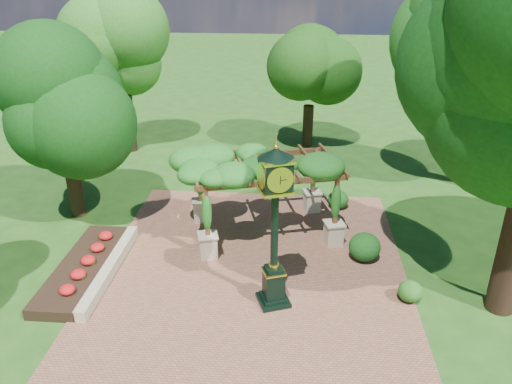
{
  "coord_description": "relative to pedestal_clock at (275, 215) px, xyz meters",
  "views": [
    {
      "loc": [
        1.25,
        -12.73,
        9.29
      ],
      "look_at": [
        0.0,
        2.5,
        2.2
      ],
      "focal_mm": 35.0,
      "sensor_mm": 36.0,
      "label": 1
    }
  ],
  "objects": [
    {
      "name": "shrub_back",
      "position": [
        2.33,
        6.49,
        -2.55
      ],
      "size": [
        0.94,
        0.94,
        0.76
      ],
      "primitive_type": "ellipsoid",
      "rotation": [
        0.0,
        0.0,
        -0.13
      ],
      "color": "#1F5C1A",
      "rests_on": "brick_plaza"
    },
    {
      "name": "shrub_front",
      "position": [
        4.05,
        0.42,
        -2.61
      ],
      "size": [
        0.8,
        0.8,
        0.65
      ],
      "primitive_type": "ellipsoid",
      "rotation": [
        0.0,
        0.0,
        -0.11
      ],
      "color": "#245919",
      "rests_on": "brick_plaza"
    },
    {
      "name": "brick_plaza",
      "position": [
        -0.77,
        1.6,
        -2.95
      ],
      "size": [
        10.0,
        12.0,
        0.04
      ],
      "primitive_type": "cube",
      "color": "brown",
      "rests_on": "ground"
    },
    {
      "name": "pedestal_clock",
      "position": [
        0.0,
        0.0,
        0.0
      ],
      "size": [
        1.26,
        1.26,
        4.97
      ],
      "rotation": [
        0.0,
        0.0,
        0.36
      ],
      "color": "black",
      "rests_on": "brick_plaza"
    },
    {
      "name": "pergola",
      "position": [
        -0.55,
        4.27,
        -0.28
      ],
      "size": [
        5.88,
        4.51,
        3.28
      ],
      "rotation": [
        0.0,
        0.0,
        0.27
      ],
      "color": "beige",
      "rests_on": "brick_plaza"
    },
    {
      "name": "sundial",
      "position": [
        0.04,
        7.79,
        -2.58
      ],
      "size": [
        0.54,
        0.54,
        0.9
      ],
      "rotation": [
        0.0,
        0.0,
        -0.1
      ],
      "color": "gray",
      "rests_on": "ground"
    },
    {
      "name": "flower_bed",
      "position": [
        -6.27,
        1.1,
        -2.79
      ],
      "size": [
        1.5,
        5.0,
        0.36
      ],
      "primitive_type": "cube",
      "color": "red",
      "rests_on": "ground"
    },
    {
      "name": "ground",
      "position": [
        -0.77,
        0.6,
        -2.97
      ],
      "size": [
        120.0,
        120.0,
        0.0
      ],
      "primitive_type": "plane",
      "color": "#1E4714",
      "rests_on": "ground"
    },
    {
      "name": "border_wall",
      "position": [
        -5.37,
        1.1,
        -2.77
      ],
      "size": [
        0.35,
        5.0,
        0.4
      ],
      "primitive_type": "cube",
      "color": "#C6B793",
      "rests_on": "ground"
    },
    {
      "name": "tree_east_far",
      "position": [
        8.39,
        9.42,
        3.83
      ],
      "size": [
        5.13,
        5.13,
        9.91
      ],
      "color": "#322413",
      "rests_on": "ground"
    },
    {
      "name": "tree_west_far",
      "position": [
        -8.32,
        12.66,
        2.51
      ],
      "size": [
        4.04,
        4.04,
        8.0
      ],
      "color": "black",
      "rests_on": "ground"
    },
    {
      "name": "tree_west_near",
      "position": [
        -8.1,
        5.11,
        1.68
      ],
      "size": [
        3.92,
        3.92,
        6.77
      ],
      "color": "#362515",
      "rests_on": "ground"
    },
    {
      "name": "shrub_mid",
      "position": [
        2.95,
        2.61,
        -2.45
      ],
      "size": [
        1.2,
        1.2,
        0.97
      ],
      "primitive_type": "ellipsoid",
      "rotation": [
        0.0,
        0.0,
        0.13
      ],
      "color": "#164914",
      "rests_on": "brick_plaza"
    },
    {
      "name": "tree_north",
      "position": [
        1.16,
        14.22,
        1.0
      ],
      "size": [
        3.31,
        3.31,
        5.8
      ],
      "color": "#302013",
      "rests_on": "ground"
    }
  ]
}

